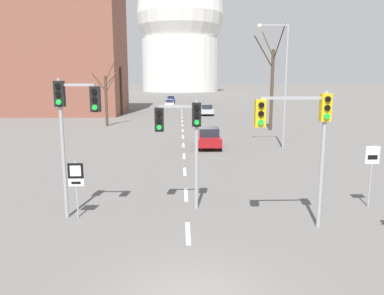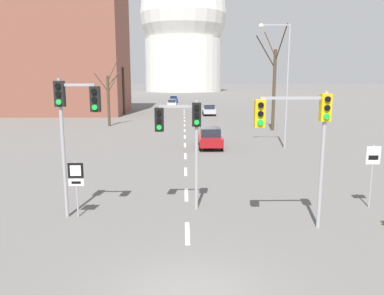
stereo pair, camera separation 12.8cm
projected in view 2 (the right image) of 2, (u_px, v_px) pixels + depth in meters
lane_stripe_0 at (187, 233)px, 13.34m from camera, size 0.16×2.00×0.01m
lane_stripe_1 at (186, 195)px, 17.76m from camera, size 0.16×2.00×0.01m
lane_stripe_2 at (186, 172)px, 22.19m from camera, size 0.16×2.00×0.01m
lane_stripe_3 at (185, 156)px, 26.61m from camera, size 0.16×2.00×0.01m
lane_stripe_4 at (185, 145)px, 31.04m from camera, size 0.16×2.00×0.01m
lane_stripe_5 at (185, 137)px, 35.46m from camera, size 0.16×2.00×0.01m
lane_stripe_6 at (185, 130)px, 39.89m from camera, size 0.16×2.00×0.01m
lane_stripe_7 at (184, 125)px, 44.31m from camera, size 0.16×2.00×0.01m
lane_stripe_8 at (184, 121)px, 48.74m from camera, size 0.16×2.00×0.01m
lane_stripe_9 at (184, 118)px, 53.16m from camera, size 0.16×2.00×0.01m
lane_stripe_10 at (184, 115)px, 57.58m from camera, size 0.16×2.00×0.01m
lane_stripe_11 at (184, 112)px, 62.01m from camera, size 0.16×2.00×0.01m
lane_stripe_12 at (184, 110)px, 66.43m from camera, size 0.16×2.00×0.01m
traffic_signal_near_left at (73, 114)px, 14.17m from camera, size 1.68×0.34×5.45m
traffic_signal_centre_tall at (183, 128)px, 15.20m from camera, size 1.87×0.34×4.58m
traffic_signal_near_right at (302, 125)px, 13.15m from camera, size 2.67×0.34×5.01m
route_sign_post at (76, 180)px, 14.63m from camera, size 0.60×0.08×2.25m
speed_limit_sign at (372, 166)px, 15.71m from camera, size 0.60×0.08×2.70m
street_lamp_right at (283, 75)px, 28.51m from camera, size 2.42×0.36×9.47m
sedan_near_left at (209, 110)px, 56.63m from camera, size 1.91×4.24×1.65m
sedan_near_right at (172, 103)px, 72.84m from camera, size 1.75×3.84×1.50m
sedan_mid_centre at (210, 137)px, 29.85m from camera, size 1.87×4.29×1.62m
sedan_far_left at (174, 99)px, 87.51m from camera, size 1.86×4.19×1.58m
bare_tree_left_near at (123, 88)px, 57.18m from camera, size 1.44×4.30×8.55m
bare_tree_right_near at (274, 84)px, 39.17m from camera, size 2.99×3.61×10.71m
bare_tree_left_far at (109, 97)px, 43.15m from camera, size 2.71×2.48×7.87m
capitol_dome at (183, 32)px, 162.07m from camera, size 37.18×37.18×52.51m
apartment_block_left at (64, 23)px, 57.45m from camera, size 18.00×14.00×27.91m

